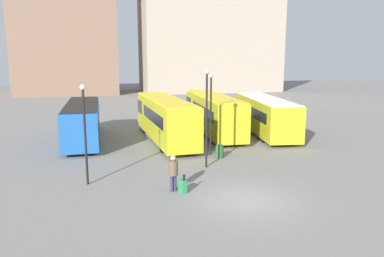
% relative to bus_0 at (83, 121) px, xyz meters
% --- Properties ---
extents(ground_plane, '(160.00, 160.00, 0.00)m').
position_rel_bus_0_xyz_m(ground_plane, '(7.53, -14.78, -1.62)').
color(ground_plane, slate).
extents(building_block_left, '(17.17, 11.26, 26.22)m').
position_rel_bus_0_xyz_m(building_block_left, '(-3.45, 41.17, 11.49)').
color(building_block_left, '#7F604C').
rests_on(building_block_left, ground_plane).
extents(bus_0, '(2.65, 10.38, 2.98)m').
position_rel_bus_0_xyz_m(bus_0, '(0.00, 0.00, 0.00)').
color(bus_0, '#1E56A3').
rests_on(bus_0, ground_plane).
extents(bus_1, '(2.93, 11.71, 3.34)m').
position_rel_bus_0_xyz_m(bus_1, '(6.27, -1.30, 0.20)').
color(bus_1, gold).
rests_on(bus_1, ground_plane).
extents(bus_2, '(3.14, 11.98, 3.26)m').
position_rel_bus_0_xyz_m(bus_2, '(10.86, 0.69, 0.15)').
color(bus_2, gold).
rests_on(bus_2, ground_plane).
extents(bus_3, '(4.19, 11.32, 3.06)m').
position_rel_bus_0_xyz_m(bus_3, '(15.08, -0.72, 0.05)').
color(bus_3, gold).
rests_on(bus_3, ground_plane).
extents(traveler, '(0.59, 0.59, 1.82)m').
position_rel_bus_0_xyz_m(traveler, '(4.55, -12.74, -0.54)').
color(traveler, '#382D4C').
rests_on(traveler, ground_plane).
extents(suitcase, '(0.38, 0.49, 0.97)m').
position_rel_bus_0_xyz_m(suitcase, '(4.93, -13.09, -1.28)').
color(suitcase, '#28844C').
rests_on(suitcase, ground_plane).
extents(lamp_post_0, '(0.28, 0.28, 5.45)m').
position_rel_bus_0_xyz_m(lamp_post_0, '(8.37, -6.60, 1.60)').
color(lamp_post_0, black).
rests_on(lamp_post_0, ground_plane).
extents(lamp_post_1, '(0.28, 0.28, 5.16)m').
position_rel_bus_0_xyz_m(lamp_post_1, '(0.47, -10.63, 1.45)').
color(lamp_post_1, black).
rests_on(lamp_post_1, ground_plane).
extents(lamp_post_2, '(0.28, 0.28, 5.79)m').
position_rel_bus_0_xyz_m(lamp_post_2, '(7.29, -9.23, 1.78)').
color(lamp_post_2, black).
rests_on(lamp_post_2, ground_plane).
extents(trash_bin, '(0.52, 0.52, 0.85)m').
position_rel_bus_0_xyz_m(trash_bin, '(8.72, -7.44, -1.20)').
color(trash_bin, '#285633').
rests_on(trash_bin, ground_plane).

